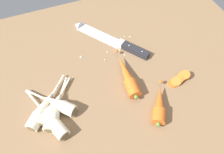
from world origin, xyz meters
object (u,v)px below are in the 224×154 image
object	(u,v)px
whole_carrot_second	(159,105)
carrot_slice_stack	(179,79)
parsnip_mid_left	(55,112)
parsnip_back	(58,104)
chefs_knife	(108,39)
parsnip_front	(53,108)
parsnip_outer	(42,109)
whole_carrot	(127,76)
parsnip_mid_right	(51,120)

from	to	relation	value
whole_carrot_second	carrot_slice_stack	size ratio (longest dim) A/B	1.72
parsnip_mid_left	parsnip_back	distance (cm)	2.70
chefs_knife	parsnip_front	distance (cm)	35.83
parsnip_front	parsnip_outer	xyz separation A→B (cm)	(-3.10, 0.96, -0.00)
chefs_knife	parsnip_front	xyz separation A→B (cm)	(-27.38, -23.07, 1.33)
parsnip_front	whole_carrot	bearing A→B (deg)	5.40
parsnip_mid_left	parsnip_mid_right	size ratio (longest dim) A/B	0.85
parsnip_mid_right	carrot_slice_stack	size ratio (longest dim) A/B	2.49
parsnip_outer	carrot_slice_stack	xyz separation A→B (cm)	(46.10, -5.42, -0.89)
whole_carrot_second	chefs_knife	bearing A→B (deg)	96.48
parsnip_front	chefs_knife	bearing A→B (deg)	40.12
whole_carrot_second	parsnip_outer	size ratio (longest dim) A/B	0.84
chefs_knife	whole_carrot	distance (cm)	20.64
chefs_knife	parsnip_back	distance (cm)	33.81
parsnip_mid_left	carrot_slice_stack	distance (cm)	42.79
parsnip_mid_left	parsnip_outer	bearing A→B (deg)	146.70
whole_carrot	parsnip_outer	distance (cm)	29.64
parsnip_mid_right	parsnip_back	distance (cm)	5.54
parsnip_back	carrot_slice_stack	bearing A→B (deg)	-7.48
chefs_knife	parsnip_mid_left	distance (cm)	36.43
parsnip_front	parsnip_back	distance (cm)	2.07
whole_carrot_second	parsnip_front	size ratio (longest dim) A/B	0.94
parsnip_mid_left	parsnip_mid_right	xyz separation A→B (cm)	(-1.76, -2.23, -0.00)
parsnip_back	whole_carrot_second	bearing A→B (deg)	-22.62
whole_carrot	parsnip_mid_left	bearing A→B (deg)	-171.72
whole_carrot_second	parsnip_back	bearing A→B (deg)	157.38
whole_carrot	whole_carrot_second	world-z (taller)	same
whole_carrot	whole_carrot_second	size ratio (longest dim) A/B	1.48
parsnip_front	parsnip_mid_right	world-z (taller)	same
parsnip_front	carrot_slice_stack	bearing A→B (deg)	-5.92
chefs_knife	parsnip_front	bearing A→B (deg)	-139.88
chefs_knife	parsnip_mid_left	bearing A→B (deg)	-137.97
parsnip_mid_right	parsnip_outer	xyz separation A→B (cm)	(-1.68, 4.49, 0.00)
whole_carrot_second	parsnip_mid_right	size ratio (longest dim) A/B	0.69
parsnip_back	parsnip_outer	xyz separation A→B (cm)	(-4.95, 0.01, -0.00)
parsnip_mid_left	parsnip_front	bearing A→B (deg)	104.51
parsnip_mid_right	parsnip_outer	bearing A→B (deg)	110.52
chefs_knife	parsnip_front	world-z (taller)	parsnip_front
whole_carrot_second	parsnip_mid_left	size ratio (longest dim) A/B	0.81
parsnip_mid_left	carrot_slice_stack	size ratio (longest dim) A/B	2.13
whole_carrot_second	parsnip_front	xyz separation A→B (cm)	(-31.29, 11.32, -0.12)
whole_carrot_second	parsnip_mid_right	world-z (taller)	whole_carrot_second
whole_carrot_second	parsnip_outer	distance (cm)	36.52
parsnip_mid_right	parsnip_outer	distance (cm)	4.79
parsnip_outer	chefs_knife	bearing A→B (deg)	35.96
chefs_knife	parsnip_mid_right	bearing A→B (deg)	-137.27
carrot_slice_stack	whole_carrot_second	bearing A→B (deg)	-149.62
chefs_knife	whole_carrot	size ratio (longest dim) A/B	1.39
parsnip_mid_right	carrot_slice_stack	bearing A→B (deg)	-1.20
whole_carrot_second	carrot_slice_stack	world-z (taller)	whole_carrot_second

